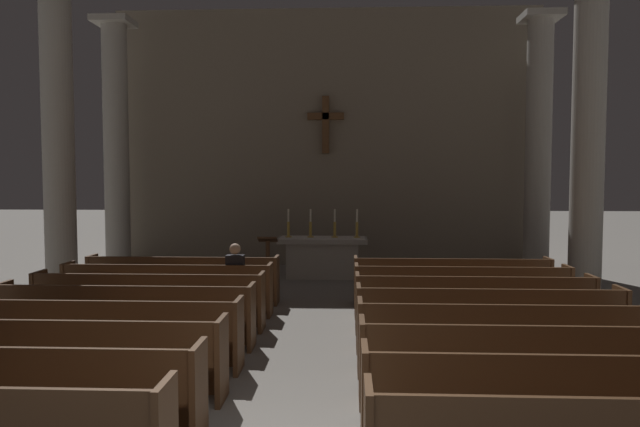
% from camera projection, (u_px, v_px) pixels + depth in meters
% --- Properties ---
extents(pew_left_row_2, '(3.77, 0.50, 0.95)m').
position_uv_depth(pew_left_row_2, '(6.00, 390.00, 5.65)').
color(pew_left_row_2, brown).
rests_on(pew_left_row_2, ground).
extents(pew_left_row_3, '(3.77, 0.50, 0.95)m').
position_uv_depth(pew_left_row_3, '(58.00, 358.00, 6.67)').
color(pew_left_row_3, brown).
rests_on(pew_left_row_3, ground).
extents(pew_left_row_4, '(3.77, 0.50, 0.95)m').
position_uv_depth(pew_left_row_4, '(96.00, 334.00, 7.69)').
color(pew_left_row_4, brown).
rests_on(pew_left_row_4, ground).
extents(pew_left_row_5, '(3.77, 0.50, 0.95)m').
position_uv_depth(pew_left_row_5, '(126.00, 315.00, 8.72)').
color(pew_left_row_5, brown).
rests_on(pew_left_row_5, ground).
extents(pew_left_row_6, '(3.77, 0.50, 0.95)m').
position_uv_depth(pew_left_row_6, '(149.00, 301.00, 9.74)').
color(pew_left_row_6, brown).
rests_on(pew_left_row_6, ground).
extents(pew_left_row_7, '(3.77, 0.50, 0.95)m').
position_uv_depth(pew_left_row_7, '(168.00, 289.00, 10.76)').
color(pew_left_row_7, brown).
rests_on(pew_left_row_7, ground).
extents(pew_left_row_8, '(3.77, 0.50, 0.95)m').
position_uv_depth(pew_left_row_8, '(183.00, 279.00, 11.78)').
color(pew_left_row_8, brown).
rests_on(pew_left_row_8, ground).
extents(pew_right_row_2, '(3.77, 0.50, 0.95)m').
position_uv_depth(pew_right_row_2, '(568.00, 400.00, 5.41)').
color(pew_right_row_2, brown).
rests_on(pew_right_row_2, ground).
extents(pew_right_row_3, '(3.77, 0.50, 0.95)m').
position_uv_depth(pew_right_row_3, '(533.00, 364.00, 6.43)').
color(pew_right_row_3, brown).
rests_on(pew_right_row_3, ground).
extents(pew_right_row_4, '(3.77, 0.50, 0.95)m').
position_uv_depth(pew_right_row_4, '(508.00, 339.00, 7.45)').
color(pew_right_row_4, brown).
rests_on(pew_right_row_4, ground).
extents(pew_right_row_5, '(3.77, 0.50, 0.95)m').
position_uv_depth(pew_right_row_5, '(489.00, 319.00, 8.47)').
color(pew_right_row_5, brown).
rests_on(pew_right_row_5, ground).
extents(pew_right_row_6, '(3.77, 0.50, 0.95)m').
position_uv_depth(pew_right_row_6, '(473.00, 304.00, 9.49)').
color(pew_right_row_6, brown).
rests_on(pew_right_row_6, ground).
extents(pew_right_row_7, '(3.77, 0.50, 0.95)m').
position_uv_depth(pew_right_row_7, '(461.00, 292.00, 10.51)').
color(pew_right_row_7, brown).
rests_on(pew_right_row_7, ground).
extents(pew_right_row_8, '(3.77, 0.50, 0.95)m').
position_uv_depth(pew_right_row_8, '(451.00, 281.00, 11.53)').
color(pew_right_row_8, brown).
rests_on(pew_right_row_8, ground).
extents(column_left_third, '(0.96, 0.96, 6.60)m').
position_uv_depth(column_left_third, '(58.00, 143.00, 12.44)').
color(column_left_third, '#ADA89E').
rests_on(column_left_third, ground).
extents(column_right_third, '(0.96, 0.96, 6.60)m').
position_uv_depth(column_right_third, '(588.00, 142.00, 11.93)').
color(column_right_third, '#ADA89E').
rests_on(column_right_third, ground).
extents(column_left_fourth, '(0.96, 0.96, 6.60)m').
position_uv_depth(column_left_fourth, '(116.00, 150.00, 15.56)').
color(column_left_fourth, '#ADA89E').
rests_on(column_left_fourth, ground).
extents(column_right_fourth, '(0.96, 0.96, 6.60)m').
position_uv_depth(column_right_fourth, '(538.00, 149.00, 15.06)').
color(column_right_fourth, '#ADA89E').
rests_on(column_right_fourth, ground).
extents(altar, '(2.20, 0.90, 1.01)m').
position_uv_depth(altar, '(323.00, 256.00, 14.75)').
color(altar, '#A8A399').
rests_on(altar, ground).
extents(candlestick_outer_left, '(0.16, 0.16, 0.70)m').
position_uv_depth(candlestick_outer_left, '(288.00, 228.00, 14.75)').
color(candlestick_outer_left, '#B79338').
rests_on(candlestick_outer_left, altar).
extents(candlestick_inner_left, '(0.16, 0.16, 0.70)m').
position_uv_depth(candlestick_inner_left, '(311.00, 228.00, 14.72)').
color(candlestick_inner_left, '#B79338').
rests_on(candlestick_inner_left, altar).
extents(candlestick_inner_right, '(0.16, 0.16, 0.70)m').
position_uv_depth(candlestick_inner_right, '(335.00, 228.00, 14.70)').
color(candlestick_inner_right, '#B79338').
rests_on(candlestick_inner_right, altar).
extents(candlestick_outer_right, '(0.16, 0.16, 0.70)m').
position_uv_depth(candlestick_outer_right, '(357.00, 228.00, 14.67)').
color(candlestick_outer_right, '#B79338').
rests_on(candlestick_outer_right, altar).
extents(apse_with_cross, '(11.91, 0.44, 7.20)m').
position_uv_depth(apse_with_cross, '(326.00, 138.00, 16.84)').
color(apse_with_cross, gray).
rests_on(apse_with_cross, ground).
extents(lectern, '(0.44, 0.36, 1.15)m').
position_uv_depth(lectern, '(268.00, 262.00, 13.61)').
color(lectern, brown).
rests_on(lectern, ground).
extents(lone_worshipper, '(0.32, 0.43, 1.32)m').
position_uv_depth(lone_worshipper, '(236.00, 277.00, 10.72)').
color(lone_worshipper, '#26262B').
rests_on(lone_worshipper, ground).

